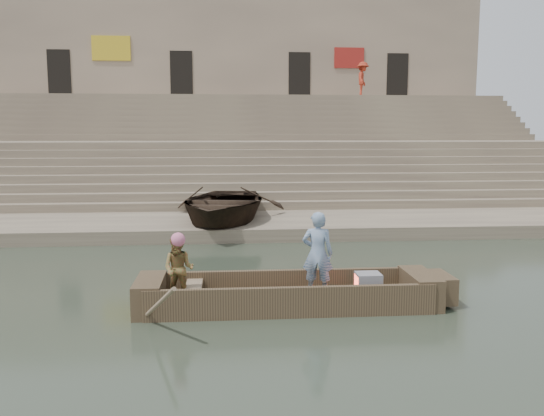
{
  "coord_description": "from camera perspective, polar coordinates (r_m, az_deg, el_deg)",
  "views": [
    {
      "loc": [
        0.46,
        -10.29,
        3.3
      ],
      "look_at": [
        1.62,
        3.41,
        1.4
      ],
      "focal_mm": 37.3,
      "sensor_mm": 36.0,
      "label": 1
    }
  ],
  "objects": [
    {
      "name": "upper_landing",
      "position": [
        32.8,
        -5.66,
        6.61
      ],
      "size": [
        32.0,
        3.0,
        5.2
      ],
      "primitive_type": "cube",
      "color": "gray",
      "rests_on": "ground"
    },
    {
      "name": "building_wall",
      "position": [
        36.86,
        -5.64,
        11.41
      ],
      "size": [
        32.0,
        5.07,
        11.2
      ],
      "color": "tan",
      "rests_on": "ground"
    },
    {
      "name": "mid_landing",
      "position": [
        25.86,
        -5.84,
        3.61
      ],
      "size": [
        32.0,
        3.0,
        2.8
      ],
      "primitive_type": "cube",
      "color": "gray",
      "rests_on": "ground"
    },
    {
      "name": "rowboat_trim",
      "position": [
        10.71,
        2.7,
        -8.38
      ],
      "size": [
        6.04,
        2.63,
        1.86
      ],
      "color": "brown",
      "rests_on": "ground"
    },
    {
      "name": "standing_man",
      "position": [
        10.61,
        4.62,
        -4.6
      ],
      "size": [
        0.65,
        0.51,
        1.59
      ],
      "primitive_type": "imported",
      "rotation": [
        0.0,
        0.0,
        2.9
      ],
      "color": "navy",
      "rests_on": "main_rowboat"
    },
    {
      "name": "ground",
      "position": [
        10.81,
        -7.15,
        -9.97
      ],
      "size": [
        120.0,
        120.0,
        0.0
      ],
      "primitive_type": "plane",
      "color": "#293326",
      "rests_on": "ground"
    },
    {
      "name": "beached_rowboat",
      "position": [
        18.29,
        -5.05,
        0.46
      ],
      "size": [
        4.62,
        5.87,
        1.1
      ],
      "primitive_type": "imported",
      "rotation": [
        0.0,
        0.0,
        -0.16
      ],
      "color": "#2D2116",
      "rests_on": "lower_landing"
    },
    {
      "name": "lower_landing",
      "position": [
        18.55,
        -6.18,
        -1.8
      ],
      "size": [
        32.0,
        4.0,
        0.4
      ],
      "primitive_type": "cube",
      "color": "gray",
      "rests_on": "ground"
    },
    {
      "name": "ghat_steps",
      "position": [
        27.52,
        -5.79,
        4.7
      ],
      "size": [
        32.0,
        11.0,
        5.2
      ],
      "color": "gray",
      "rests_on": "ground"
    },
    {
      "name": "television",
      "position": [
        10.93,
        9.63,
        -7.52
      ],
      "size": [
        0.46,
        0.42,
        0.4
      ],
      "color": "gray",
      "rests_on": "main_rowboat"
    },
    {
      "name": "pedestrian",
      "position": [
        32.95,
        9.15,
        12.73
      ],
      "size": [
        1.08,
        1.39,
        1.9
      ],
      "primitive_type": "imported",
      "rotation": [
        0.0,
        0.0,
        1.23
      ],
      "color": "#AB301C",
      "rests_on": "upper_landing"
    },
    {
      "name": "rowing_man",
      "position": [
        10.38,
        -9.4,
        -6.08
      ],
      "size": [
        0.67,
        0.58,
        1.19
      ],
      "primitive_type": "imported",
      "rotation": [
        0.0,
        0.0,
        -0.25
      ],
      "color": "#2B832F",
      "rests_on": "main_rowboat"
    },
    {
      "name": "main_rowboat",
      "position": [
        10.75,
        1.59,
        -9.4
      ],
      "size": [
        5.0,
        1.3,
        0.22
      ],
      "primitive_type": "cube",
      "color": "brown",
      "rests_on": "ground"
    }
  ]
}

